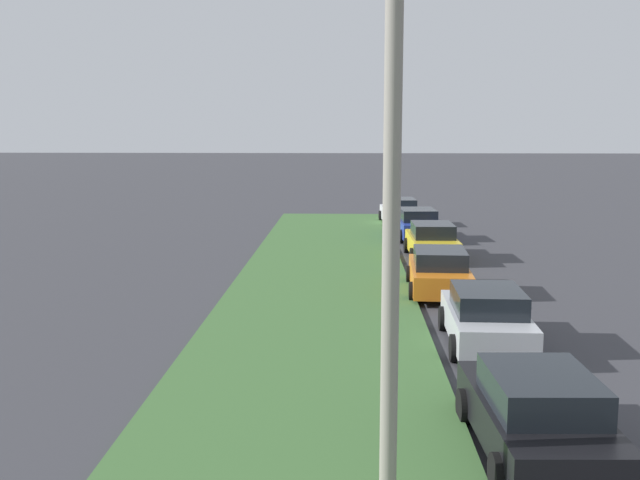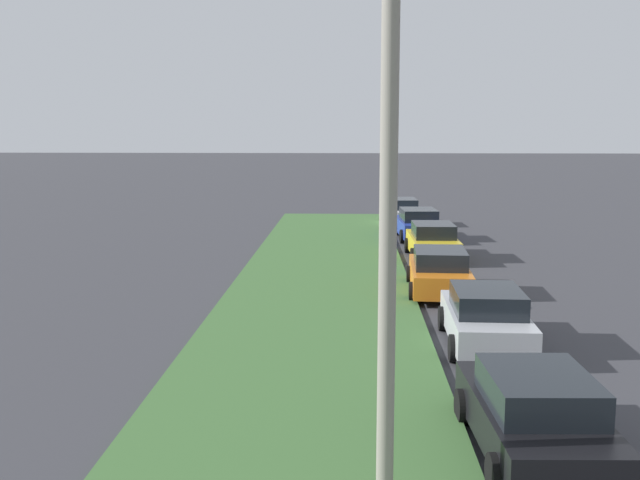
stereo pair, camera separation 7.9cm
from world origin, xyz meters
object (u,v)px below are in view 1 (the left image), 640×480
parked_car_orange (439,272)px  parked_car_blue (417,224)px  parked_car_black (537,415)px  parked_car_yellow (432,241)px  parked_car_white (400,212)px  streetlight (418,200)px  parked_car_silver (486,318)px

parked_car_orange → parked_car_blue: (11.98, -0.37, 0.00)m
parked_car_black → parked_car_orange: size_ratio=0.99×
parked_car_yellow → parked_car_white: (10.63, 0.60, 0.00)m
parked_car_black → parked_car_white: size_ratio=1.00×
parked_car_yellow → parked_car_white: bearing=2.5°
streetlight → parked_car_silver: bearing=-16.9°
parked_car_silver → parked_car_white: same height
parked_car_orange → parked_car_yellow: 6.60m
parked_car_black → parked_car_orange: (12.14, 0.12, 0.00)m
parked_car_black → parked_car_white: (29.35, 0.23, 0.00)m
parked_car_black → streetlight: 4.67m
parked_car_blue → parked_car_white: 5.26m
parked_car_silver → parked_car_blue: size_ratio=0.99×
parked_car_silver → parked_car_orange: bearing=5.9°
parked_car_white → parked_car_yellow: bearing=-179.2°
parked_car_yellow → parked_car_white: same height
parked_car_blue → parked_car_white: same height
parked_car_yellow → parked_car_blue: size_ratio=0.98×
parked_car_silver → parked_car_yellow: 12.44m
streetlight → parked_car_white: bearing=-3.5°
parked_car_orange → parked_car_white: same height
parked_car_orange → parked_car_white: size_ratio=1.00×
streetlight → parked_car_orange: bearing=-8.3°
parked_car_blue → streetlight: (-26.03, 2.41, 3.67)m
parked_car_black → streetlight: size_ratio=0.58×
parked_car_silver → parked_car_black: bearing=178.7°
parked_car_orange → parked_car_blue: bearing=0.9°
parked_car_white → parked_car_silver: bearing=178.9°
parked_car_orange → parked_car_yellow: same height
parked_car_yellow → streetlight: (-20.63, 2.53, 3.67)m
parked_car_blue → streetlight: bearing=171.5°
streetlight → parked_car_black: bearing=-48.6°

